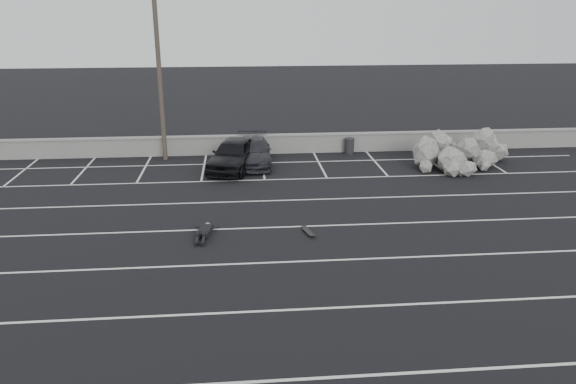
{
  "coord_description": "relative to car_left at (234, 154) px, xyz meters",
  "views": [
    {
      "loc": [
        -0.17,
        -16.47,
        7.97
      ],
      "look_at": [
        1.68,
        4.14,
        1.0
      ],
      "focal_mm": 35.0,
      "sensor_mm": 36.0,
      "label": 1
    }
  ],
  "objects": [
    {
      "name": "stall_lines",
      "position": [
        0.36,
        -6.55,
        -0.78
      ],
      "size": [
        36.0,
        20.05,
        0.01
      ],
      "color": "silver",
      "rests_on": "ground"
    },
    {
      "name": "ground",
      "position": [
        0.44,
        -10.96,
        -0.79
      ],
      "size": [
        120.0,
        120.0,
        0.0
      ],
      "primitive_type": "plane",
      "color": "black",
      "rests_on": "ground"
    },
    {
      "name": "riprap_pile",
      "position": [
        11.45,
        -0.6,
        -0.19
      ],
      "size": [
        5.74,
        4.17,
        1.49
      ],
      "color": "#9C9A92",
      "rests_on": "ground"
    },
    {
      "name": "utility_pole",
      "position": [
        -3.7,
        2.24,
        3.82
      ],
      "size": [
        1.21,
        0.24,
        9.1
      ],
      "color": "#4C4238",
      "rests_on": "ground"
    },
    {
      "name": "skateboard",
      "position": [
        2.69,
        -8.68,
        -0.71
      ],
      "size": [
        0.4,
        0.82,
        0.1
      ],
      "rotation": [
        0.0,
        0.0,
        0.25
      ],
      "color": "black",
      "rests_on": "ground"
    },
    {
      "name": "trash_bin",
      "position": [
        6.39,
        2.54,
        -0.35
      ],
      "size": [
        0.58,
        0.58,
        0.87
      ],
      "rotation": [
        0.0,
        0.0,
        -0.01
      ],
      "color": "#242527",
      "rests_on": "ground"
    },
    {
      "name": "car_left",
      "position": [
        0.0,
        0.0,
        0.0
      ],
      "size": [
        3.13,
        4.97,
        1.58
      ],
      "primitive_type": "imported",
      "rotation": [
        0.0,
        0.0,
        -0.3
      ],
      "color": "black",
      "rests_on": "ground"
    },
    {
      "name": "person",
      "position": [
        -1.05,
        -8.31,
        -0.56
      ],
      "size": [
        1.5,
        2.53,
        0.46
      ],
      "primitive_type": null,
      "rotation": [
        0.0,
        0.0,
        -0.13
      ],
      "color": "black",
      "rests_on": "ground"
    },
    {
      "name": "seawall",
      "position": [
        0.44,
        3.04,
        -0.24
      ],
      "size": [
        50.0,
        0.45,
        1.06
      ],
      "color": "gray",
      "rests_on": "ground"
    },
    {
      "name": "car_right",
      "position": [
        0.98,
        0.89,
        -0.13
      ],
      "size": [
        1.94,
        4.59,
        1.32
      ],
      "primitive_type": "imported",
      "rotation": [
        0.0,
        0.0,
        -0.02
      ],
      "color": "#25262C",
      "rests_on": "ground"
    }
  ]
}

